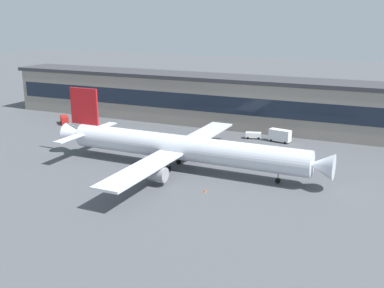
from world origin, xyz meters
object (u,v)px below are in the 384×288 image
object	(u,v)px
traffic_cone_0	(205,191)
airliner	(181,148)
baggage_tug	(86,119)
stair_truck	(280,135)
crew_van	(64,119)
follow_me_car	(254,135)

from	to	relation	value
traffic_cone_0	airliner	bearing A→B (deg)	133.51
baggage_tug	stair_truck	bearing A→B (deg)	1.46
baggage_tug	traffic_cone_0	world-z (taller)	baggage_tug
stair_truck	traffic_cone_0	size ratio (longest dim) A/B	9.87
stair_truck	traffic_cone_0	distance (m)	44.11
baggage_tug	stair_truck	xyz separation A→B (m)	(65.69, 1.67, 0.89)
crew_van	follow_me_car	xyz separation A→B (m)	(62.24, 7.51, -0.37)
crew_van	follow_me_car	distance (m)	62.70
airliner	baggage_tug	bearing A→B (deg)	148.62
airliner	crew_van	world-z (taller)	airliner
stair_truck	crew_van	size ratio (longest dim) A/B	1.21
traffic_cone_0	crew_van	bearing A→B (deg)	150.75
baggage_tug	crew_van	size ratio (longest dim) A/B	0.77
baggage_tug	crew_van	world-z (taller)	crew_van
crew_van	airliner	bearing A→B (deg)	-24.84
airliner	traffic_cone_0	bearing A→B (deg)	-46.49
follow_me_car	traffic_cone_0	distance (m)	44.47
airliner	follow_me_car	size ratio (longest dim) A/B	14.11
stair_truck	airliner	bearing A→B (deg)	-115.10
stair_truck	crew_van	distance (m)	70.48
airliner	follow_me_car	distance (m)	33.97
airliner	follow_me_car	world-z (taller)	airliner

